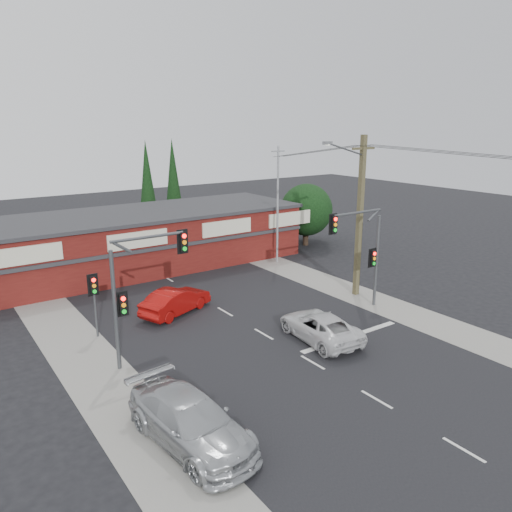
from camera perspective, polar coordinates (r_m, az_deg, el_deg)
ground at (r=25.41m, az=2.64°, el=-9.92°), size 120.00×120.00×0.00m
road_strip at (r=29.20m, az=-3.38°, el=-6.49°), size 14.00×70.00×0.01m
verge_left at (r=26.17m, az=-19.68°, el=-10.05°), size 3.00×70.00×0.02m
verge_right at (r=34.12m, az=8.88°, el=-3.40°), size 3.00×70.00×0.02m
stop_line at (r=26.53m, az=10.74°, el=-9.02°), size 6.50×0.35×0.01m
white_suv at (r=25.74m, az=7.31°, el=-7.98°), size 2.82×5.26×1.40m
silver_suv at (r=18.10m, az=-7.50°, el=-18.22°), size 2.97×6.00×1.68m
red_sedan at (r=29.22m, az=-9.15°, el=-5.08°), size 4.83×3.21×1.51m
lane_dashes at (r=26.36m, az=0.89°, el=-8.91°), size 0.12×40.22×0.01m
shop_building at (r=38.52m, az=-14.11°, el=1.74°), size 27.30×8.40×4.22m
tree_cluster at (r=44.97m, az=5.58°, el=5.00°), size 5.90×5.10×5.50m
conifer_near at (r=46.02m, az=-12.32°, el=8.21°), size 1.80×1.80×9.25m
conifer_far at (r=49.26m, az=-9.45°, el=8.78°), size 1.80×1.80×9.25m
traffic_mast_left at (r=22.66m, az=-13.45°, el=-2.82°), size 3.77×0.27×5.97m
traffic_mast_right at (r=29.23m, az=12.26°, el=1.32°), size 3.96×0.27×5.97m
pedestal_signal at (r=26.51m, az=-18.03°, el=-3.99°), size 0.55×0.27×3.38m
utility_pole at (r=31.34m, az=11.64°, el=4.98°), size 4.38×0.59×10.00m
steel_pole at (r=38.50m, az=2.49°, el=6.08°), size 1.20×0.16×9.00m
power_lines at (r=27.57m, az=20.56°, el=10.64°), size 2.01×29.00×1.22m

